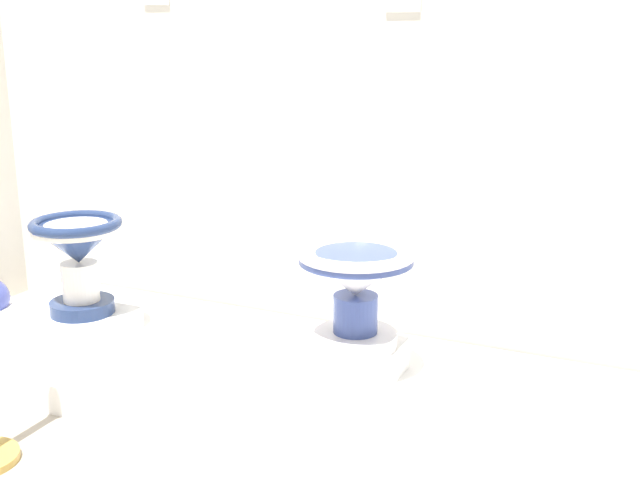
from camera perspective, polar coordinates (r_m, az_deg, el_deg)
display_platform at (r=2.82m, az=2.64°, el=-11.22°), size 3.47×0.98×0.11m
plinth_block_pale_glazed at (r=3.32m, az=-16.88°, el=-5.86°), size 0.35×0.32×0.09m
antique_toilet_pale_glazed at (r=3.22m, az=-17.30°, el=-0.61°), size 0.36×0.36×0.39m
plinth_block_leftmost at (r=2.80m, az=2.57°, el=-8.84°), size 0.30×0.32×0.12m
antique_toilet_leftmost at (r=2.69m, az=2.64°, el=-2.80°), size 0.41×0.41×0.36m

